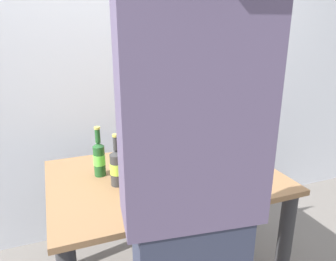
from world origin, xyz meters
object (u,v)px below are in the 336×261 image
at_px(beer_bottle_dark, 132,163).
at_px(person_figure, 190,222).
at_px(beer_bottle_green, 117,167).
at_px(beer_bottle_brown, 126,160).
at_px(laptop, 215,152).
at_px(beer_bottle_amber, 99,158).
at_px(coffee_mug, 167,153).

relative_size(beer_bottle_dark, person_figure, 0.17).
bearing_deg(beer_bottle_green, beer_bottle_brown, 36.99).
distance_m(laptop, beer_bottle_brown, 0.57).
xyz_separation_m(laptop, person_figure, (-0.53, -0.78, 0.13)).
relative_size(laptop, beer_bottle_amber, 1.32).
distance_m(laptop, beer_bottle_amber, 0.69).
relative_size(beer_bottle_green, coffee_mug, 2.25).
relative_size(laptop, coffee_mug, 3.01).
bearing_deg(beer_bottle_green, beer_bottle_dark, -23.94).
xyz_separation_m(beer_bottle_green, coffee_mug, (0.35, 0.21, -0.06)).
distance_m(beer_bottle_amber, person_figure, 0.82).
distance_m(beer_bottle_dark, person_figure, 0.63).
relative_size(beer_bottle_amber, beer_bottle_dark, 0.88).
xyz_separation_m(laptop, beer_bottle_amber, (-0.69, 0.03, 0.06)).
height_order(laptop, beer_bottle_dark, beer_bottle_dark).
distance_m(beer_bottle_brown, beer_bottle_dark, 0.08).
distance_m(beer_bottle_green, person_figure, 0.67).
bearing_deg(beer_bottle_brown, laptop, 7.18).
bearing_deg(beer_bottle_brown, beer_bottle_green, -143.01).
bearing_deg(beer_bottle_amber, beer_bottle_brown, -37.60).
xyz_separation_m(beer_bottle_brown, beer_bottle_amber, (-0.13, 0.10, -0.01)).
bearing_deg(beer_bottle_dark, laptop, 15.03).
bearing_deg(beer_bottle_amber, laptop, -2.08).
height_order(beer_bottle_amber, beer_bottle_dark, beer_bottle_dark).
bearing_deg(laptop, coffee_mug, 161.21).
bearing_deg(person_figure, beer_bottle_green, 98.27).
bearing_deg(beer_bottle_brown, beer_bottle_amber, 142.40).
xyz_separation_m(beer_bottle_amber, beer_bottle_dark, (0.14, -0.17, 0.02)).
height_order(laptop, beer_bottle_amber, beer_bottle_amber).
relative_size(laptop, person_figure, 0.20).
relative_size(beer_bottle_green, person_figure, 0.15).
bearing_deg(beer_bottle_green, person_figure, -81.73).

